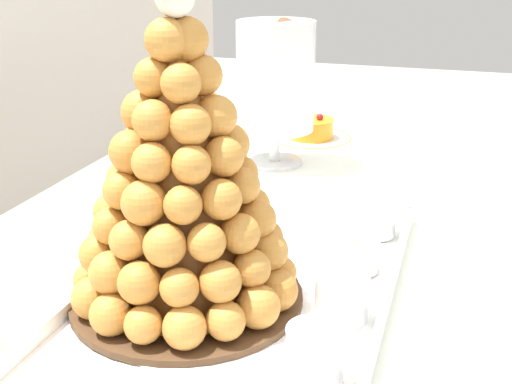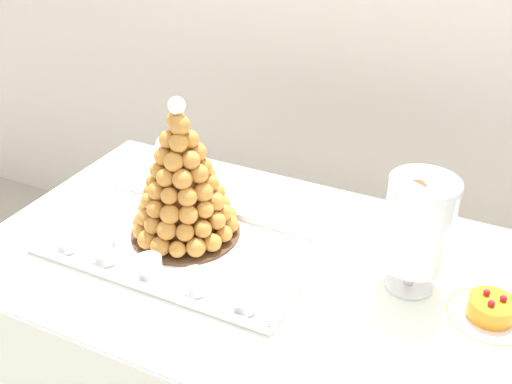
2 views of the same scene
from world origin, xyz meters
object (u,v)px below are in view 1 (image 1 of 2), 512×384
croquembouche (183,186)px  dessert_cup_mid_right (360,252)px  dessert_cup_right (376,219)px  dessert_cup_centre (342,299)px  macaron_goblet (276,78)px  serving_tray (235,303)px  dessert_cup_mid_left (315,359)px  fruit_tart_plate (311,133)px

croquembouche → dessert_cup_mid_right: (0.13, -0.17, -0.11)m
croquembouche → dessert_cup_right: size_ratio=6.34×
dessert_cup_centre → macaron_goblet: size_ratio=0.22×
serving_tray → macaron_goblet: macaron_goblet is taller
dessert_cup_centre → dessert_cup_mid_left: bearing=179.3°
dessert_cup_centre → dessert_cup_mid_right: bearing=0.1°
dessert_cup_mid_right → serving_tray: bearing=134.7°
dessert_cup_right → fruit_tart_plate: (0.45, 0.20, -0.01)m
croquembouche → macaron_goblet: croquembouche is taller
fruit_tart_plate → serving_tray: bearing=-173.6°
dessert_cup_mid_left → dessert_cup_centre: size_ratio=0.98×
dessert_cup_mid_right → macaron_goblet: macaron_goblet is taller
dessert_cup_mid_right → fruit_tart_plate: size_ratio=0.30×
dessert_cup_centre → fruit_tart_plate: 0.71m
croquembouche → serving_tray: bearing=-76.2°
macaron_goblet → fruit_tart_plate: bearing=-9.4°
croquembouche → dessert_cup_mid_left: croquembouche is taller
dessert_cup_mid_left → fruit_tart_plate: bearing=13.6°
dessert_cup_mid_left → macaron_goblet: bearing=19.4°
serving_tray → dessert_cup_mid_right: bearing=-45.3°
dessert_cup_mid_left → macaron_goblet: (0.63, 0.22, 0.13)m
serving_tray → dessert_cup_mid_left: dessert_cup_mid_left is taller
serving_tray → croquembouche: croquembouche is taller
croquembouche → dessert_cup_mid_right: croquembouche is taller
dessert_cup_mid_left → macaron_goblet: 0.68m
dessert_cup_centre → serving_tray: bearing=91.1°
dessert_cup_mid_right → dessert_cup_mid_left: bearing=179.7°
serving_tray → dessert_cup_centre: (0.00, -0.12, 0.02)m
macaron_goblet → fruit_tart_plate: macaron_goblet is taller
serving_tray → dessert_cup_mid_right: dessert_cup_mid_right is taller
croquembouche → dessert_cup_mid_left: (-0.11, -0.17, -0.11)m
dessert_cup_mid_left → dessert_cup_right: bearing=-0.7°
croquembouche → dessert_cup_centre: size_ratio=5.96×
serving_tray → macaron_goblet: bearing=11.5°
dessert_cup_right → croquembouche: bearing=144.3°
croquembouche → dessert_cup_right: 0.32m
serving_tray → dessert_cup_mid_left: size_ratio=10.94×
dessert_cup_mid_right → fruit_tart_plate: dessert_cup_mid_right is taller
serving_tray → dessert_cup_mid_right: size_ratio=12.06×
dessert_cup_mid_left → dessert_cup_right: 0.35m
macaron_goblet → dessert_cup_mid_right: bearing=-150.4°
dessert_cup_mid_right → croquembouche: bearing=127.3°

